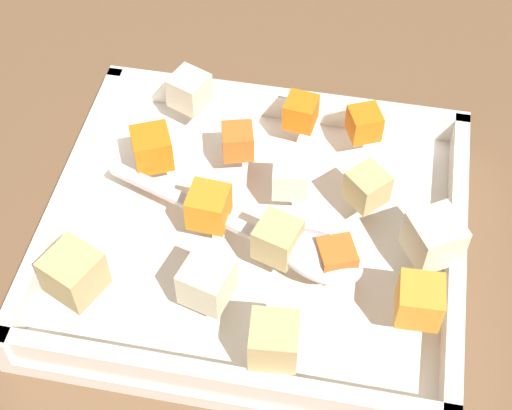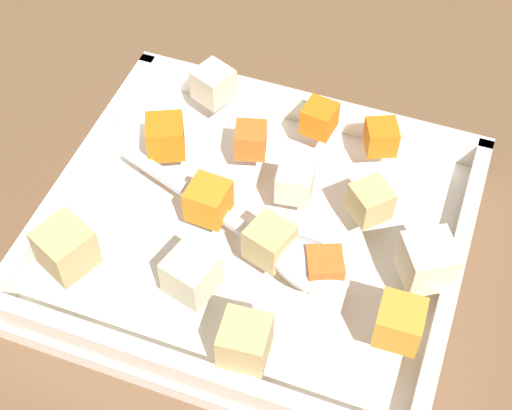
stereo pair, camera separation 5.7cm
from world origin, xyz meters
TOP-DOWN VIEW (x-y plane):
  - ground_plane at (0.00, 0.00)m, footprint 4.00×4.00m
  - baking_dish at (0.02, 0.00)m, footprint 0.31×0.27m
  - carrot_chunk_front_center at (0.08, -0.04)m, footprint 0.03×0.03m
  - carrot_chunk_heap_side at (-0.07, 0.04)m, footprint 0.04×0.04m
  - carrot_chunk_far_left at (0.09, 0.10)m, footprint 0.03×0.03m
  - carrot_chunk_center at (0.14, -0.06)m, footprint 0.03×0.03m
  - carrot_chunk_corner_se at (-0.01, 0.06)m, footprint 0.03×0.03m
  - carrot_chunk_heap_top at (-0.01, -0.01)m, footprint 0.03×0.03m
  - carrot_chunk_mid_right at (0.04, 0.10)m, footprint 0.03×0.03m
  - potato_chunk_corner_ne at (0.00, -0.07)m, footprint 0.04×0.04m
  - potato_chunk_back_center at (-0.09, -0.08)m, footprint 0.04×0.04m
  - potato_chunk_mid_left at (0.05, -0.11)m, footprint 0.03×0.03m
  - potato_chunk_near_right at (0.15, -0.01)m, footprint 0.05×0.05m
  - potato_chunk_corner_sw at (0.10, 0.03)m, footprint 0.04×0.04m
  - potato_chunk_rim_edge at (0.04, -0.03)m, footprint 0.04×0.04m
  - parsnip_chunk_near_left at (0.04, 0.03)m, footprint 0.03×0.03m
  - parsnip_chunk_under_handle at (-0.06, 0.11)m, footprint 0.04×0.04m
  - serving_spoon at (0.06, -0.03)m, footprint 0.21×0.09m

SIDE VIEW (x-z plane):
  - ground_plane at x=0.00m, z-range 0.00..0.00m
  - baking_dish at x=0.02m, z-range -0.01..0.03m
  - serving_spoon at x=0.06m, z-range 0.04..0.06m
  - carrot_chunk_far_left at x=0.09m, z-range 0.04..0.06m
  - carrot_chunk_corner_se at x=-0.01m, z-range 0.04..0.07m
  - carrot_chunk_mid_right at x=0.04m, z-range 0.04..0.07m
  - carrot_chunk_front_center at x=0.08m, z-range 0.04..0.07m
  - potato_chunk_corner_sw at x=0.10m, z-range 0.04..0.07m
  - parsnip_chunk_near_left at x=0.04m, z-range 0.04..0.07m
  - parsnip_chunk_under_handle at x=-0.06m, z-range 0.04..0.07m
  - carrot_chunk_heap_top at x=-0.01m, z-range 0.04..0.07m
  - potato_chunk_rim_edge at x=0.04m, z-range 0.04..0.07m
  - carrot_chunk_heap_side at x=-0.07m, z-range 0.04..0.07m
  - carrot_chunk_center at x=0.14m, z-range 0.04..0.07m
  - potato_chunk_mid_left at x=0.05m, z-range 0.04..0.07m
  - potato_chunk_corner_ne at x=0.00m, z-range 0.04..0.07m
  - potato_chunk_back_center at x=-0.09m, z-range 0.04..0.07m
  - potato_chunk_near_right at x=0.15m, z-range 0.04..0.07m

